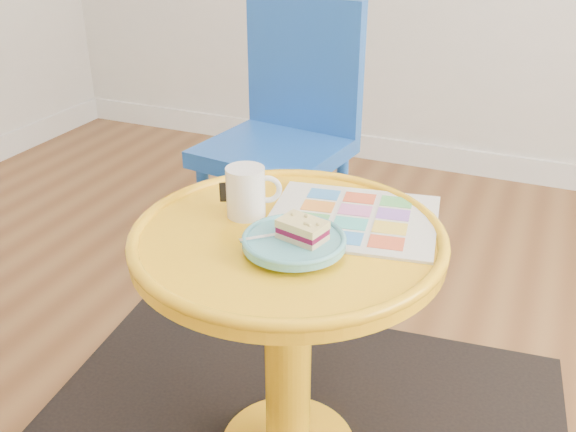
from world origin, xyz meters
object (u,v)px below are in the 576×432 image
at_px(chair, 286,128).
at_px(plate, 294,242).
at_px(side_table, 288,304).
at_px(newspaper, 353,218).
at_px(mug, 247,190).

height_order(chair, plate, chair).
bearing_deg(side_table, newspaper, 48.52).
bearing_deg(newspaper, plate, -118.45).
bearing_deg(chair, plate, -57.73).
bearing_deg(plate, chair, 114.42).
bearing_deg(mug, plate, -59.51).
bearing_deg(plate, side_table, 122.51).
bearing_deg(chair, newspaper, -48.55).
bearing_deg(plate, newspaper, 70.43).
distance_m(side_table, chair, 0.85).
height_order(side_table, plate, plate).
relative_size(side_table, chair, 0.68).
distance_m(newspaper, mug, 0.23).
relative_size(newspaper, mug, 3.08).
relative_size(chair, newspaper, 2.68).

